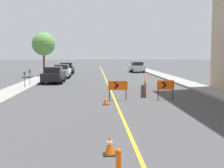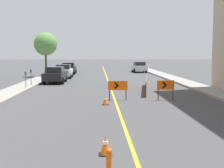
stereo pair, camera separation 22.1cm
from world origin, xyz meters
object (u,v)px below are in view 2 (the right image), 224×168
object	(u,v)px
traffic_cone_third	(105,100)
parked_car_curb_near	(55,75)
parked_car_curb_mid	(64,71)
parked_car_opposite_side	(139,67)
arrow_barricade_primary	(118,86)
street_tree_left_near	(46,44)
parking_meter_near_curb	(31,74)
traffic_cone_second	(106,145)
parking_meter_far_curb	(26,76)
parked_car_curb_far	(69,68)
arrow_barricade_secondary	(166,86)

from	to	relation	value
traffic_cone_third	parked_car_curb_near	world-z (taller)	parked_car_curb_near
parked_car_curb_mid	parked_car_opposite_side	bearing A→B (deg)	46.45
arrow_barricade_primary	parked_car_curb_mid	distance (m)	18.44
parked_car_opposite_side	parked_car_curb_near	bearing A→B (deg)	-125.01
street_tree_left_near	parked_car_opposite_side	bearing A→B (deg)	34.20
arrow_barricade_primary	parked_car_curb_near	distance (m)	12.63
parked_car_opposite_side	parking_meter_near_curb	bearing A→B (deg)	-123.72
traffic_cone_second	parking_meter_far_curb	bearing A→B (deg)	110.13
parked_car_curb_near	traffic_cone_third	bearing A→B (deg)	-68.67
parked_car_curb_mid	parking_meter_near_curb	bearing A→B (deg)	-99.36
parking_meter_far_curb	street_tree_left_near	distance (m)	14.08
arrow_barricade_primary	street_tree_left_near	size ratio (longest dim) A/B	0.23
parked_car_curb_near	parked_car_curb_far	distance (m)	13.47
parked_car_curb_far	parking_meter_far_curb	distance (m)	19.05
parked_car_curb_far	street_tree_left_near	size ratio (longest dim) A/B	0.82
parked_car_opposite_side	traffic_cone_second	bearing A→B (deg)	-102.19
arrow_barricade_primary	arrow_barricade_secondary	world-z (taller)	arrow_barricade_secondary
parked_car_curb_mid	parked_car_opposite_side	xyz separation A→B (m)	(10.24, 10.57, 0.00)
traffic_cone_second	parked_car_curb_far	world-z (taller)	parked_car_curb_far
parking_meter_near_curb	street_tree_left_near	distance (m)	12.15
arrow_barricade_primary	parked_car_curb_far	xyz separation A→B (m)	(-5.31, 24.91, -0.07)
traffic_cone_third	parking_meter_near_curb	distance (m)	11.32
parked_car_curb_near	parked_car_opposite_side	xyz separation A→B (m)	(10.38, 16.82, 0.00)
traffic_cone_third	parking_meter_far_curb	bearing A→B (deg)	129.23
traffic_cone_third	parked_car_curb_far	size ratio (longest dim) A/B	0.11
traffic_cone_third	parked_car_curb_near	bearing A→B (deg)	109.31
arrow_barricade_secondary	parked_car_curb_mid	size ratio (longest dim) A/B	0.28
traffic_cone_second	street_tree_left_near	bearing A→B (deg)	102.44
arrow_barricade_secondary	parked_car_opposite_side	world-z (taller)	parked_car_opposite_side
arrow_barricade_primary	parked_car_curb_near	world-z (taller)	parked_car_curb_near
parked_car_curb_far	parking_meter_near_curb	bearing A→B (deg)	-95.44
arrow_barricade_secondary	parking_meter_far_curb	distance (m)	11.54
arrow_barricade_primary	parking_meter_far_curb	distance (m)	9.11
traffic_cone_third	parked_car_curb_far	xyz separation A→B (m)	(-4.52, 26.49, 0.56)
parking_meter_far_curb	parked_car_curb_mid	bearing A→B (deg)	81.73
parked_car_curb_far	traffic_cone_second	bearing A→B (deg)	-83.02
traffic_cone_second	traffic_cone_third	bearing A→B (deg)	88.70
street_tree_left_near	traffic_cone_second	bearing A→B (deg)	-77.56
parking_meter_near_curb	street_tree_left_near	world-z (taller)	street_tree_left_near
arrow_barricade_primary	street_tree_left_near	xyz separation A→B (m)	(-7.59, 19.68, 3.12)
parked_car_curb_near	parked_car_curb_far	size ratio (longest dim) A/B	1.01
traffic_cone_second	traffic_cone_third	distance (m)	8.68
parked_car_curb_near	parked_car_curb_mid	xyz separation A→B (m)	(0.14, 6.25, 0.00)
arrow_barricade_secondary	parked_car_curb_far	xyz separation A→B (m)	(-8.24, 24.98, -0.08)
parking_meter_far_curb	traffic_cone_third	bearing A→B (deg)	-50.77
parked_car_opposite_side	parking_meter_far_curb	world-z (taller)	parked_car_opposite_side
traffic_cone_second	parking_meter_far_curb	distance (m)	17.26
parking_meter_far_curb	parking_meter_near_curb	bearing A→B (deg)	90.00
arrow_barricade_secondary	parking_meter_near_curb	size ratio (longest dim) A/B	0.90
arrow_barricade_secondary	parked_car_curb_mid	xyz separation A→B (m)	(-8.15, 17.76, -0.08)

